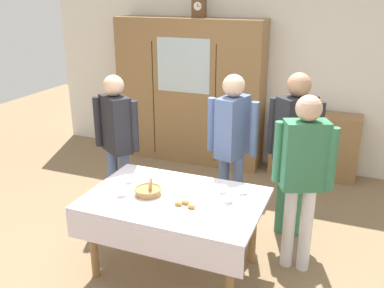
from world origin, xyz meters
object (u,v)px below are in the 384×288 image
object	(u,v)px
dining_table	(173,210)
book_stack	(317,110)
pastry_plate	(184,207)
spoon_far_left	(225,227)
tea_cup_far_right	(243,191)
tea_cup_mid_left	(130,180)
person_near_right_end	(294,140)
bookshelf_low	(314,145)
person_by_cabinet	(232,138)
tea_cup_center	(228,200)
person_behind_table_left	(303,168)
tea_cup_near_right	(223,190)
bread_basket	(148,191)
spoon_back_edge	(157,179)
mantel_clock	(199,8)
person_behind_table_right	(117,135)
wall_cabinet	(190,92)
tea_cup_front_edge	(122,194)

from	to	relation	value
dining_table	book_stack	size ratio (longest dim) A/B	8.22
pastry_plate	spoon_far_left	xyz separation A→B (m)	(0.40, -0.16, -0.01)
tea_cup_far_right	pastry_plate	xyz separation A→B (m)	(-0.37, -0.42, -0.02)
tea_cup_mid_left	person_near_right_end	distance (m)	1.62
bookshelf_low	person_near_right_end	xyz separation A→B (m)	(-0.05, -1.61, 0.59)
dining_table	spoon_far_left	bearing A→B (deg)	-26.23
pastry_plate	bookshelf_low	bearing A→B (deg)	75.22
pastry_plate	person_near_right_end	size ratio (longest dim) A/B	0.17
book_stack	spoon_far_left	distance (m)	2.94
person_by_cabinet	dining_table	bearing A→B (deg)	-103.77
spoon_far_left	person_by_cabinet	world-z (taller)	person_by_cabinet
book_stack	tea_cup_center	distance (m)	2.57
tea_cup_mid_left	person_near_right_end	bearing A→B (deg)	33.57
tea_cup_mid_left	person_behind_table_left	size ratio (longest dim) A/B	0.08
tea_cup_near_right	bread_basket	xyz separation A→B (m)	(-0.59, -0.27, 0.01)
bread_basket	person_behind_table_left	bearing A→B (deg)	20.86
tea_cup_far_right	tea_cup_near_right	size ratio (longest dim) A/B	1.00
pastry_plate	person_by_cabinet	distance (m)	1.09
tea_cup_far_right	spoon_back_edge	size ratio (longest dim) A/B	1.09
mantel_clock	person_behind_table_right	world-z (taller)	mantel_clock
book_stack	person_by_cabinet	bearing A→B (deg)	-110.93
mantel_clock	pastry_plate	xyz separation A→B (m)	(0.92, -2.70, -1.42)
dining_table	spoon_back_edge	size ratio (longest dim) A/B	12.65
tea_cup_mid_left	bookshelf_low	bearing A→B (deg)	61.03
tea_cup_center	spoon_back_edge	xyz separation A→B (m)	(-0.75, 0.19, -0.02)
dining_table	person_by_cabinet	bearing A→B (deg)	76.23
book_stack	spoon_back_edge	bearing A→B (deg)	-116.67
person_by_cabinet	person_behind_table_left	world-z (taller)	person_by_cabinet
bookshelf_low	person_behind_table_right	size ratio (longest dim) A/B	0.71
wall_cabinet	tea_cup_far_right	bearing A→B (deg)	-57.99
book_stack	bread_basket	size ratio (longest dim) A/B	0.76
mantel_clock	bookshelf_low	size ratio (longest dim) A/B	0.21
bookshelf_low	tea_cup_center	size ratio (longest dim) A/B	8.78
dining_table	book_stack	xyz separation A→B (m)	(0.88, 2.64, 0.29)
tea_cup_far_right	person_near_right_end	size ratio (longest dim) A/B	0.08
wall_cabinet	tea_cup_mid_left	xyz separation A→B (m)	(0.40, -2.45, -0.27)
bookshelf_low	tea_cup_near_right	world-z (taller)	bookshelf_low
bread_basket	bookshelf_low	bearing A→B (deg)	67.07
tea_cup_far_right	bread_basket	distance (m)	0.82
tea_cup_far_right	person_behind_table_left	world-z (taller)	person_behind_table_left
bookshelf_low	bread_basket	world-z (taller)	bread_basket
spoon_far_left	pastry_plate	bearing A→B (deg)	158.67
mantel_clock	spoon_back_edge	bearing A→B (deg)	-78.51
tea_cup_center	pastry_plate	world-z (taller)	tea_cup_center
pastry_plate	tea_cup_near_right	bearing A→B (deg)	62.08
wall_cabinet	spoon_far_left	world-z (taller)	wall_cabinet
person_behind_table_left	spoon_back_edge	bearing A→B (deg)	-172.40
wall_cabinet	pastry_plate	world-z (taller)	wall_cabinet
dining_table	person_by_cabinet	distance (m)	1.04
book_stack	tea_cup_front_edge	distance (m)	3.06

